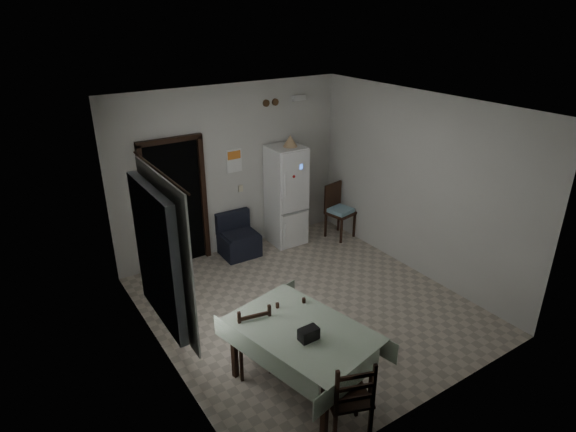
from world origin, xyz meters
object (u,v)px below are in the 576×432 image
(dining_table, at_px, (302,359))
(dining_chair_far_right, at_px, (286,324))
(fridge, at_px, (286,196))
(dining_chair_near_head, at_px, (348,395))
(navy_seat, at_px, (239,235))
(dining_chair_far_left, at_px, (251,335))
(corner_chair, at_px, (341,212))

(dining_table, xyz_separation_m, dining_chair_far_right, (0.18, 0.59, 0.03))
(fridge, distance_m, dining_chair_near_head, 4.45)
(dining_table, bearing_deg, dining_chair_far_right, 60.40)
(dining_chair_near_head, bearing_deg, fridge, -94.93)
(navy_seat, bearing_deg, fridge, 1.63)
(navy_seat, xyz_separation_m, dining_chair_far_left, (-1.24, -2.63, 0.11))
(fridge, relative_size, dining_chair_far_left, 1.88)
(dining_table, xyz_separation_m, dining_chair_far_left, (-0.31, 0.60, 0.07))
(dining_chair_far_left, bearing_deg, corner_chair, -133.72)
(fridge, height_order, navy_seat, fridge)
(corner_chair, bearing_deg, dining_chair_near_head, -139.66)
(fridge, distance_m, dining_chair_far_left, 3.46)
(corner_chair, bearing_deg, navy_seat, 156.64)
(fridge, height_order, dining_chair_far_left, fridge)
(fridge, bearing_deg, dining_chair_near_head, -113.48)
(dining_table, bearing_deg, fridge, 47.12)
(navy_seat, height_order, dining_chair_far_left, dining_chair_far_left)
(dining_chair_far_left, bearing_deg, fridge, -118.94)
(fridge, relative_size, dining_chair_far_right, 2.05)
(dining_table, relative_size, dining_chair_far_right, 1.78)
(dining_chair_far_right, height_order, dining_chair_near_head, dining_chair_near_head)
(dining_table, relative_size, dining_chair_near_head, 1.58)
(dining_chair_far_right, bearing_deg, corner_chair, -125.13)
(dining_chair_far_right, bearing_deg, fridge, -108.16)
(fridge, distance_m, dining_table, 3.78)
(navy_seat, xyz_separation_m, dining_table, (-0.92, -3.23, 0.04))
(fridge, xyz_separation_m, corner_chair, (0.95, -0.40, -0.39))
(dining_chair_far_right, bearing_deg, dining_table, 87.71)
(dining_table, bearing_deg, navy_seat, 61.58)
(corner_chair, xyz_separation_m, dining_chair_near_head, (-2.83, -3.61, -0.01))
(dining_table, distance_m, dining_chair_far_right, 0.62)
(fridge, height_order, dining_chair_near_head, fridge)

